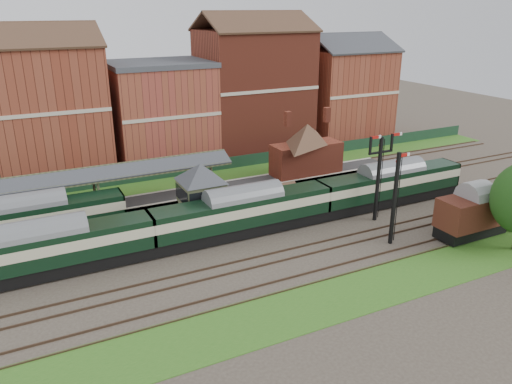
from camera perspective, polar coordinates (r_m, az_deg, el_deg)
name	(u,v)px	position (r m, az deg, el deg)	size (l,w,h in m)	color
ground	(248,234)	(44.07, -0.93, -4.84)	(160.00, 160.00, 0.00)	#473D33
grass_back	(188,181)	(57.86, -7.82, 1.30)	(90.00, 4.50, 0.06)	#2D6619
grass_front	(324,301)	(34.96, 7.83, -12.29)	(90.00, 5.00, 0.06)	#2D6619
fence	(182,170)	(59.44, -8.48, 2.52)	(90.00, 0.12, 1.50)	#193823
platform	(161,202)	(50.72, -10.85, -1.11)	(55.00, 3.40, 1.00)	#2D2D2D
signal_box	(201,194)	(44.52, -6.25, -0.23)	(5.40, 5.40, 6.00)	#617151
brick_hut	(280,200)	(48.37, 2.73, -0.95)	(3.20, 2.64, 2.94)	brown
station_building	(307,148)	(56.22, 5.80, 5.01)	(8.10, 8.10, 5.90)	maroon
canopy	(94,171)	(48.27, -18.01, 2.27)	(26.00, 3.89, 4.08)	#444A2E
semaphore_bracket	(379,173)	(46.63, 13.87, 2.12)	(3.60, 0.25, 8.18)	black
semaphore_siding	(395,197)	(42.35, 15.59, -0.60)	(1.23, 0.25, 8.00)	black
town_backdrop	(160,107)	(64.38, -10.94, 9.51)	(69.00, 10.00, 16.00)	maroon
dmu_train	(244,212)	(43.01, -1.43, -2.28)	(48.78, 2.57, 3.75)	black
platform_railcar	(27,220)	(45.61, -24.72, -2.96)	(15.89, 2.51, 3.66)	black
goods_van_a	(473,213)	(46.68, 23.53, -2.21)	(6.38, 2.77, 3.87)	black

